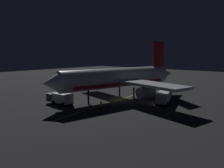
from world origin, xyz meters
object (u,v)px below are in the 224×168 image
catering_truck (164,97)px  traffic_cone_near_left (92,105)px  traffic_cone_near_right (65,100)px  baggage_truck (60,99)px  airliner (120,78)px  ground_crew_worker (101,106)px

catering_truck → traffic_cone_near_left: 14.23m
traffic_cone_near_right → traffic_cone_near_left: bearing=-178.6°
baggage_truck → traffic_cone_near_right: bearing=-51.9°
catering_truck → traffic_cone_near_right: 20.14m
baggage_truck → traffic_cone_near_right: (2.02, -2.58, -0.92)m
airliner → catering_truck: 10.04m
airliner → traffic_cone_near_right: bearing=50.8°
baggage_truck → traffic_cone_near_left: baggage_truck is taller
traffic_cone_near_right → baggage_truck: bearing=128.1°
baggage_truck → traffic_cone_near_left: 6.47m
airliner → ground_crew_worker: size_ratio=19.41×
traffic_cone_near_left → traffic_cone_near_right: size_ratio=1.00×
baggage_truck → catering_truck: catering_truck is taller
catering_truck → traffic_cone_near_left: catering_truck is taller
airliner → traffic_cone_near_left: airliner is taller
catering_truck → traffic_cone_near_right: bearing=34.1°
ground_crew_worker → traffic_cone_near_left: size_ratio=3.16×
catering_truck → traffic_cone_near_right: size_ratio=12.47×
ground_crew_worker → traffic_cone_near_left: bearing=-18.3°
airliner → baggage_truck: size_ratio=5.87×
catering_truck → baggage_truck: bearing=43.5°
airliner → ground_crew_worker: 11.34m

